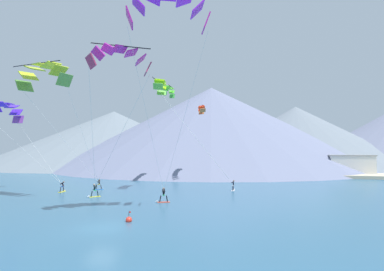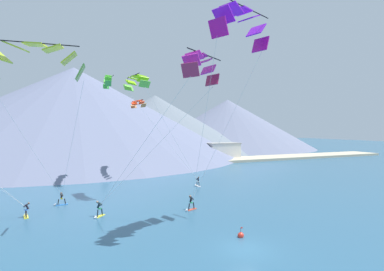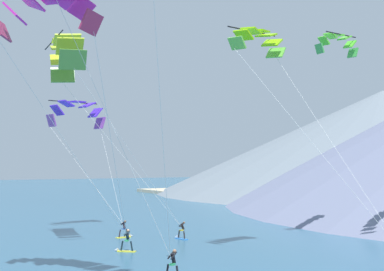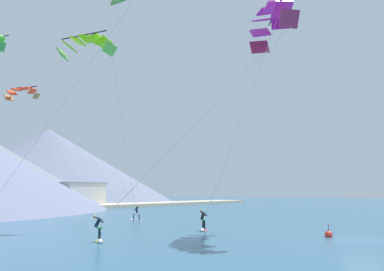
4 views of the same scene
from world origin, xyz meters
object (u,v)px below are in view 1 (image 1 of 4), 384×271
(parafoil_kite_far_right, at_px, (161,86))
(parafoil_kite_distant_high_outer, at_px, (202,109))
(kitesurfer_far_left, at_px, (162,198))
(parafoil_kite_mid_center, at_px, (43,73))
(race_marker_buoy, at_px, (129,220))
(kitesurfer_near_trail, at_px, (93,193))
(kitesurfer_far_right, at_px, (233,187))
(parafoil_kite_distant_low_drift, at_px, (169,90))
(kitesurfer_near_lead, at_px, (63,189))
(parafoil_kite_far_left, at_px, (168,8))
(kitesurfer_mid_center, at_px, (97,186))
(parafoil_kite_near_lead, at_px, (6,110))
(parafoil_kite_near_trail, at_px, (120,57))

(parafoil_kite_far_right, xyz_separation_m, parafoil_kite_distant_high_outer, (3.31, 13.78, -1.85))
(kitesurfer_far_left, relative_size, parafoil_kite_mid_center, 0.11)
(race_marker_buoy, bearing_deg, kitesurfer_near_trail, 134.16)
(kitesurfer_far_right, height_order, parafoil_kite_distant_high_outer, parafoil_kite_distant_high_outer)
(parafoil_kite_distant_high_outer, relative_size, parafoil_kite_distant_low_drift, 0.94)
(kitesurfer_near_lead, xyz_separation_m, parafoil_kite_mid_center, (1.57, -6.31, 15.81))
(kitesurfer_near_lead, bearing_deg, parafoil_kite_mid_center, -76.05)
(kitesurfer_near_lead, height_order, parafoil_kite_far_right, parafoil_kite_far_right)
(parafoil_kite_far_left, bearing_deg, kitesurfer_mid_center, 139.16)
(parafoil_kite_near_lead, bearing_deg, parafoil_kite_mid_center, -22.74)
(parafoil_kite_distant_high_outer, bearing_deg, parafoil_kite_far_right, -103.49)
(kitesurfer_near_lead, bearing_deg, kitesurfer_near_trail, -23.85)
(kitesurfer_near_lead, xyz_separation_m, kitesurfer_far_right, (24.49, 8.28, -0.01))
(kitesurfer_far_left, relative_size, race_marker_buoy, 1.77)
(parafoil_kite_far_left, bearing_deg, parafoil_kite_mid_center, 166.19)
(parafoil_kite_distant_high_outer, bearing_deg, kitesurfer_mid_center, -132.22)
(parafoil_kite_far_left, bearing_deg, kitesurfer_far_left, 115.42)
(kitesurfer_mid_center, bearing_deg, parafoil_kite_mid_center, -99.76)
(parafoil_kite_far_right, bearing_deg, kitesurfer_near_trail, -127.02)
(parafoil_kite_far_left, bearing_deg, parafoil_kite_near_lead, 162.87)
(kitesurfer_far_left, distance_m, parafoil_kite_distant_high_outer, 27.47)
(kitesurfer_far_left, bearing_deg, parafoil_kite_near_trail, -105.55)
(parafoil_kite_distant_high_outer, distance_m, parafoil_kite_distant_low_drift, 7.40)
(kitesurfer_far_left, xyz_separation_m, parafoil_kite_near_lead, (-26.83, 2.90, 11.88))
(parafoil_kite_distant_high_outer, bearing_deg, kitesurfer_near_lead, -131.79)
(kitesurfer_near_lead, height_order, parafoil_kite_distant_low_drift, parafoil_kite_distant_low_drift)
(parafoil_kite_near_lead, xyz_separation_m, race_marker_buoy, (27.57, -12.84, -12.28))
(parafoil_kite_near_lead, bearing_deg, kitesurfer_near_lead, 11.10)
(kitesurfer_near_lead, xyz_separation_m, parafoil_kite_distant_high_outer, (16.92, 18.93, 14.04))
(parafoil_kite_near_trail, height_order, race_marker_buoy, parafoil_kite_near_trail)
(parafoil_kite_near_lead, xyz_separation_m, parafoil_kite_distant_high_outer, (26.11, 20.73, 2.09))
(parafoil_kite_far_left, relative_size, race_marker_buoy, 20.08)
(parafoil_kite_near_lead, height_order, parafoil_kite_near_trail, parafoil_kite_near_trail)
(parafoil_kite_near_trail, distance_m, parafoil_kite_mid_center, 15.14)
(kitesurfer_far_left, height_order, parafoil_kite_far_right, parafoil_kite_far_right)
(parafoil_kite_distant_high_outer, bearing_deg, kitesurfer_near_trail, -113.48)
(kitesurfer_near_lead, relative_size, race_marker_buoy, 1.75)
(kitesurfer_far_left, bearing_deg, parafoil_kite_far_right, 112.24)
(kitesurfer_far_right, bearing_deg, parafoil_kite_far_right, -163.93)
(kitesurfer_near_trail, relative_size, parafoil_kite_near_lead, 0.15)
(parafoil_kite_near_trail, xyz_separation_m, parafoil_kite_far_left, (4.93, 0.69, 4.86))
(kitesurfer_far_right, bearing_deg, parafoil_kite_far_left, -101.32)
(parafoil_kite_mid_center, distance_m, race_marker_buoy, 24.76)
(parafoil_kite_far_left, distance_m, race_marker_buoy, 20.77)
(parafoil_kite_distant_high_outer, distance_m, race_marker_buoy, 36.55)
(kitesurfer_near_trail, relative_size, parafoil_kite_far_right, 0.11)
(kitesurfer_mid_center, bearing_deg, parafoil_kite_near_trail, -51.68)
(parafoil_kite_near_lead, distance_m, parafoil_kite_distant_high_outer, 33.40)
(kitesurfer_near_trail, distance_m, kitesurfer_far_left, 10.45)
(kitesurfer_near_lead, xyz_separation_m, race_marker_buoy, (18.38, -14.64, -0.33))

